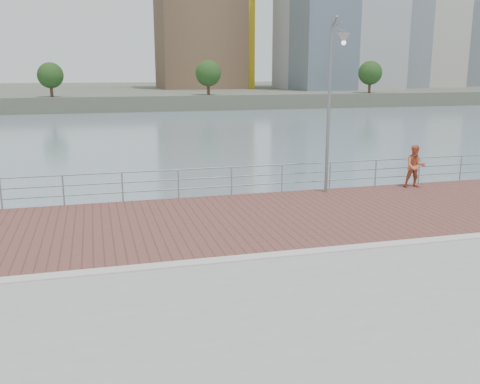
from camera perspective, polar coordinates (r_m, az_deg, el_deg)
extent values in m
plane|color=slate|center=(14.71, 2.12, -14.36)|extent=(400.00, 400.00, 0.00)
cube|color=brown|center=(17.20, -1.41, -3.03)|extent=(40.00, 6.80, 0.02)
cube|color=#B7B5AD|center=(13.89, 2.19, -6.91)|extent=(40.00, 0.40, 0.06)
cube|color=#4C5142|center=(135.12, -13.83, 10.28)|extent=(320.00, 95.00, 2.50)
cylinder|color=#8C9EA8|center=(20.16, -24.15, -0.21)|extent=(0.06, 0.06, 1.10)
cylinder|color=#8C9EA8|center=(19.94, -18.32, 0.14)|extent=(0.06, 0.06, 1.10)
cylinder|color=#8C9EA8|center=(19.92, -12.43, 0.49)|extent=(0.06, 0.06, 1.10)
cylinder|color=#8C9EA8|center=(20.12, -6.59, 0.83)|extent=(0.06, 0.06, 1.10)
cylinder|color=#8C9EA8|center=(20.52, -0.92, 1.15)|extent=(0.06, 0.06, 1.10)
cylinder|color=#8C9EA8|center=(21.11, 4.49, 1.45)|extent=(0.06, 0.06, 1.10)
cylinder|color=#8C9EA8|center=(21.88, 9.56, 1.72)|extent=(0.06, 0.06, 1.10)
cylinder|color=#8C9EA8|center=(22.81, 14.25, 1.95)|extent=(0.06, 0.06, 1.10)
cylinder|color=#8C9EA8|center=(23.88, 18.55, 2.16)|extent=(0.06, 0.06, 1.10)
cylinder|color=#8C9EA8|center=(25.07, 22.46, 2.33)|extent=(0.06, 0.06, 1.10)
cylinder|color=#8C9EA8|center=(20.19, -3.75, 2.52)|extent=(39.00, 0.05, 0.05)
cylinder|color=#8C9EA8|center=(20.26, -3.73, 1.48)|extent=(39.00, 0.05, 0.05)
cylinder|color=#8C9EA8|center=(20.33, -3.72, 0.48)|extent=(39.00, 0.05, 0.05)
cylinder|color=slate|center=(20.92, 9.43, 8.40)|extent=(0.13, 0.13, 6.29)
cylinder|color=slate|center=(20.44, 10.40, 17.09)|extent=(0.08, 1.05, 0.08)
cone|color=#B2B2AD|center=(19.95, 11.05, 16.57)|extent=(0.46, 0.46, 0.37)
imported|color=#C75E3A|center=(22.91, 18.19, 2.62)|extent=(1.01, 0.89, 1.74)
cube|color=brown|center=(125.29, -4.43, 18.13)|extent=(18.00, 18.00, 31.18)
cube|color=#ADA38E|center=(162.17, 23.59, 17.70)|extent=(24.00, 22.00, 41.01)
cylinder|color=#473323|center=(89.70, -19.49, 10.52)|extent=(0.50, 0.50, 3.09)
sphere|color=#193814|center=(89.66, -19.58, 11.65)|extent=(3.98, 3.98, 3.98)
cylinder|color=#473323|center=(91.48, -3.39, 11.34)|extent=(0.50, 0.50, 3.34)
sphere|color=#193814|center=(91.44, -3.41, 12.53)|extent=(4.29, 4.29, 4.29)
cylinder|color=#473323|center=(102.01, 13.66, 11.17)|extent=(0.50, 0.50, 3.35)
sphere|color=#193814|center=(101.98, 13.72, 12.24)|extent=(4.30, 4.30, 4.30)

